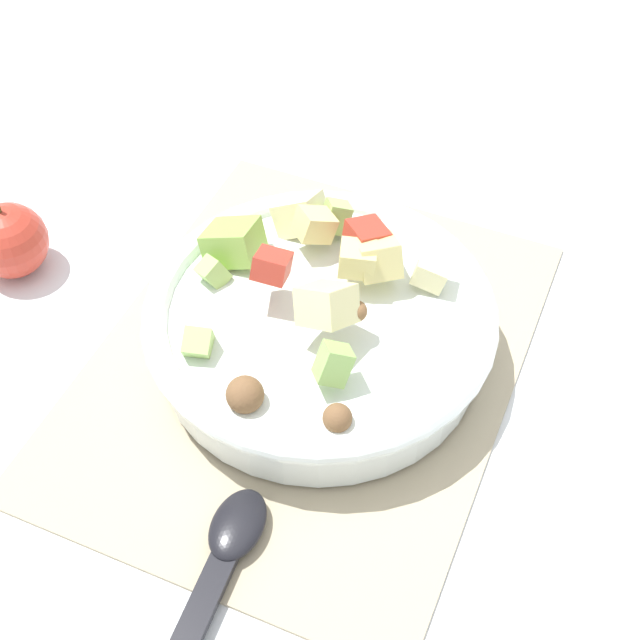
% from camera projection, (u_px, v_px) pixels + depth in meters
% --- Properties ---
extents(ground_plane, '(2.40, 2.40, 0.00)m').
position_uv_depth(ground_plane, '(306.00, 363.00, 0.73)').
color(ground_plane, silver).
extents(placemat, '(0.41, 0.32, 0.01)m').
position_uv_depth(placemat, '(306.00, 361.00, 0.72)').
color(placemat, tan).
rests_on(placemat, ground_plane).
extents(salad_bowl, '(0.27, 0.27, 0.11)m').
position_uv_depth(salad_bowl, '(319.00, 322.00, 0.70)').
color(salad_bowl, white).
rests_on(salad_bowl, placemat).
extents(serving_spoon, '(0.21, 0.04, 0.01)m').
position_uv_depth(serving_spoon, '(212.00, 582.00, 0.59)').
color(serving_spoon, black).
rests_on(serving_spoon, placemat).
extents(whole_apple, '(0.06, 0.06, 0.08)m').
position_uv_depth(whole_apple, '(9.00, 242.00, 0.77)').
color(whole_apple, '#BC3828').
rests_on(whole_apple, ground_plane).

